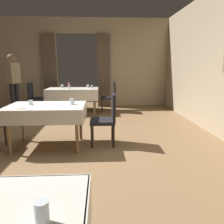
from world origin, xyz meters
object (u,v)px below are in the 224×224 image
(chair_far_left, at_px, (35,96))
(glass_far_c, at_px, (92,87))
(plate_mid_c, at_px, (21,108))
(glass_far_d, at_px, (62,86))
(glass_mid_a, at_px, (31,102))
(flower_vase_far, at_px, (69,85))
(dining_table_mid, at_px, (47,111))
(chair_mid_right, at_px, (107,117))
(glass_near_b, at_px, (42,213))
(glass_far_b, at_px, (88,86))
(glass_mid_b, at_px, (72,102))
(chair_far_right, at_px, (111,95))
(dining_table_far, at_px, (73,91))
(person_waiter_by_doorway, at_px, (13,81))

(chair_far_left, xyz_separation_m, glass_far_c, (1.74, -0.06, 0.28))
(plate_mid_c, height_order, glass_far_d, glass_far_d)
(glass_far_c, height_order, glass_far_d, glass_far_d)
(glass_mid_a, bearing_deg, flower_vase_far, 84.25)
(glass_mid_a, xyz_separation_m, plate_mid_c, (-0.06, -0.31, -0.04))
(glass_far_c, bearing_deg, dining_table_mid, -103.56)
(dining_table_mid, bearing_deg, glass_far_d, 94.44)
(chair_mid_right, relative_size, chair_far_left, 1.00)
(glass_near_b, distance_m, glass_far_b, 6.01)
(flower_vase_far, bearing_deg, glass_mid_b, -81.10)
(chair_far_right, distance_m, glass_far_c, 0.65)
(dining_table_far, bearing_deg, flower_vase_far, -132.91)
(glass_far_c, distance_m, person_waiter_by_doorway, 2.18)
(dining_table_far, relative_size, glass_far_d, 13.73)
(glass_mid_a, xyz_separation_m, glass_mid_b, (0.71, -0.01, 0.01))
(glass_mid_b, bearing_deg, glass_near_b, -85.36)
(dining_table_mid, bearing_deg, glass_mid_b, 5.42)
(chair_mid_right, xyz_separation_m, chair_far_right, (0.21, 2.92, 0.00))
(dining_table_far, bearing_deg, glass_mid_a, -97.51)
(chair_far_left, xyz_separation_m, glass_far_d, (0.82, 0.06, 0.29))
(glass_far_d, bearing_deg, chair_far_left, -175.75)
(chair_far_right, height_order, glass_mid_a, chair_far_right)
(chair_far_left, distance_m, glass_far_b, 1.64)
(flower_vase_far, relative_size, person_waiter_by_doorway, 0.10)
(glass_mid_b, bearing_deg, flower_vase_far, 98.90)
(glass_near_b, distance_m, plate_mid_c, 2.85)
(glass_mid_a, xyz_separation_m, flower_vase_far, (0.28, 2.77, 0.05))
(person_waiter_by_doorway, bearing_deg, dining_table_mid, -58.49)
(chair_far_left, bearing_deg, dining_table_mid, -70.11)
(chair_far_right, height_order, person_waiter_by_doorway, person_waiter_by_doorway)
(person_waiter_by_doorway, bearing_deg, glass_far_d, 30.14)
(chair_far_right, xyz_separation_m, flower_vase_far, (-1.25, -0.17, 0.33))
(glass_mid_a, relative_size, glass_far_b, 0.91)
(chair_far_left, bearing_deg, glass_far_c, -1.88)
(glass_mid_a, bearing_deg, dining_table_far, 82.49)
(dining_table_mid, height_order, chair_far_right, chair_far_right)
(dining_table_mid, height_order, glass_far_b, glass_far_b)
(dining_table_far, relative_size, glass_mid_b, 14.20)
(glass_far_d, distance_m, person_waiter_by_doorway, 1.37)
(plate_mid_c, relative_size, flower_vase_far, 1.09)
(glass_far_b, height_order, glass_far_d, glass_far_d)
(dining_table_mid, height_order, plate_mid_c, plate_mid_c)
(chair_far_left, height_order, plate_mid_c, chair_far_left)
(glass_mid_b, bearing_deg, chair_far_left, 117.47)
(glass_mid_b, distance_m, plate_mid_c, 0.83)
(glass_near_b, relative_size, glass_far_b, 1.19)
(flower_vase_far, bearing_deg, person_waiter_by_doorway, -159.21)
(glass_far_b, xyz_separation_m, glass_far_d, (-0.78, -0.13, 0.01))
(glass_far_d, bearing_deg, flower_vase_far, -32.32)
(chair_far_left, bearing_deg, person_waiter_by_doorway, -119.49)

